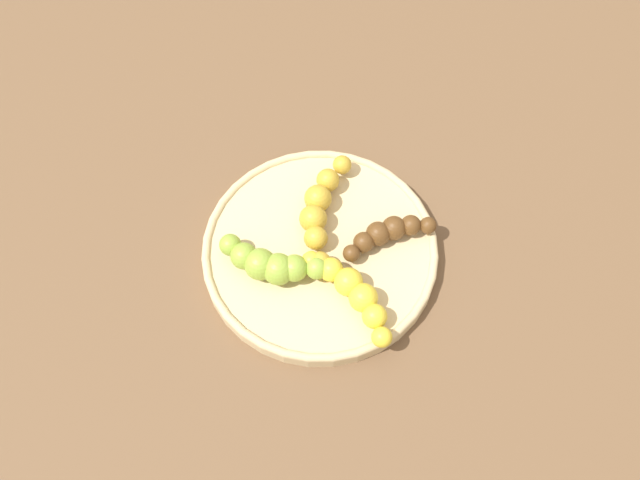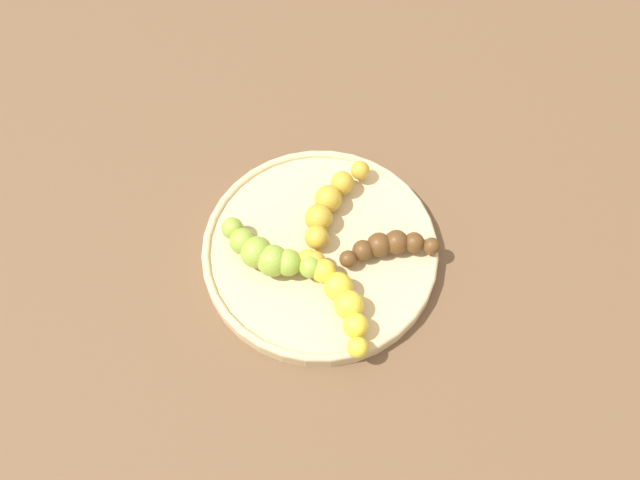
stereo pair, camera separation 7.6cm
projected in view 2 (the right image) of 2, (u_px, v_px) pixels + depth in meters
name	position (u px, v px, depth m)	size (l,w,h in m)	color
ground_plane	(320.00, 255.00, 0.79)	(2.40, 2.40, 0.00)	brown
fruit_bowl	(320.00, 250.00, 0.78)	(0.28, 0.28, 0.02)	#D1B784
banana_spotted	(328.00, 210.00, 0.78)	(0.14, 0.09, 0.03)	gold
banana_green	(266.00, 254.00, 0.75)	(0.07, 0.12, 0.04)	#8CAD38
banana_yellow	(340.00, 297.00, 0.73)	(0.06, 0.14, 0.03)	yellow
banana_overripe	(388.00, 246.00, 0.76)	(0.11, 0.07, 0.03)	#593819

